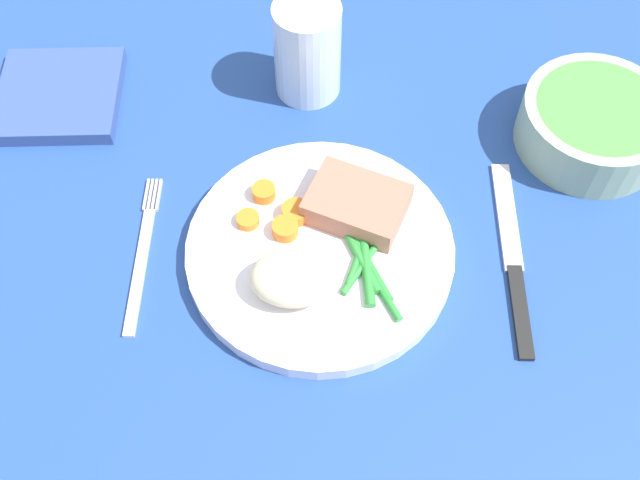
# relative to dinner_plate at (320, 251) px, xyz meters

# --- Properties ---
(dining_table) EXTENTS (1.20, 0.90, 0.02)m
(dining_table) POSITION_rel_dinner_plate_xyz_m (-0.04, 0.03, -0.02)
(dining_table) COLOR #234793
(dining_table) RESTS_ON ground
(dinner_plate) EXTENTS (0.24, 0.24, 0.02)m
(dinner_plate) POSITION_rel_dinner_plate_xyz_m (0.00, 0.00, 0.00)
(dinner_plate) COLOR white
(dinner_plate) RESTS_ON dining_table
(meat_portion) EXTENTS (0.10, 0.09, 0.03)m
(meat_portion) POSITION_rel_dinner_plate_xyz_m (0.03, 0.04, 0.02)
(meat_portion) COLOR #A86B56
(meat_portion) RESTS_ON dinner_plate
(mashed_potatoes) EXTENTS (0.07, 0.06, 0.04)m
(mashed_potatoes) POSITION_rel_dinner_plate_xyz_m (-0.02, -0.04, 0.03)
(mashed_potatoes) COLOR beige
(mashed_potatoes) RESTS_ON dinner_plate
(carrot_slices) EXTENTS (0.07, 0.06, 0.01)m
(carrot_slices) POSITION_rel_dinner_plate_xyz_m (-0.04, 0.03, 0.01)
(carrot_slices) COLOR orange
(carrot_slices) RESTS_ON dinner_plate
(green_beans) EXTENTS (0.06, 0.11, 0.01)m
(green_beans) POSITION_rel_dinner_plate_xyz_m (0.04, -0.02, 0.01)
(green_beans) COLOR #2D8C38
(green_beans) RESTS_ON dinner_plate
(fork) EXTENTS (0.01, 0.17, 0.00)m
(fork) POSITION_rel_dinner_plate_xyz_m (-0.16, -0.00, -0.01)
(fork) COLOR silver
(fork) RESTS_ON dining_table
(knife) EXTENTS (0.02, 0.20, 0.01)m
(knife) POSITION_rel_dinner_plate_xyz_m (0.17, -0.00, -0.01)
(knife) COLOR black
(knife) RESTS_ON dining_table
(water_glass) EXTENTS (0.07, 0.07, 0.10)m
(water_glass) POSITION_rel_dinner_plate_xyz_m (-0.02, 0.21, 0.04)
(water_glass) COLOR silver
(water_glass) RESTS_ON dining_table
(salad_bowl) EXTENTS (0.14, 0.14, 0.05)m
(salad_bowl) POSITION_rel_dinner_plate_xyz_m (0.26, 0.14, 0.02)
(salad_bowl) COLOR #99B28C
(salad_bowl) RESTS_ON dining_table
(napkin) EXTENTS (0.13, 0.13, 0.02)m
(napkin) POSITION_rel_dinner_plate_xyz_m (-0.27, 0.18, -0.00)
(napkin) COLOR #334C8C
(napkin) RESTS_ON dining_table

